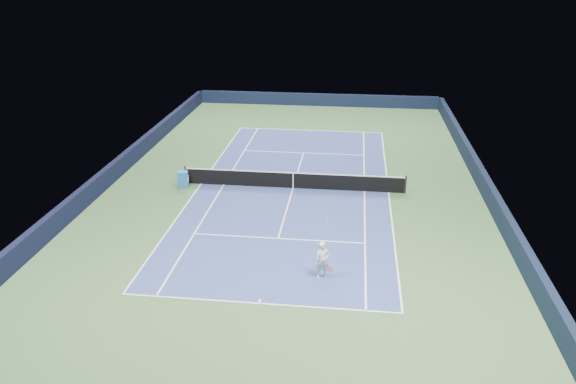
# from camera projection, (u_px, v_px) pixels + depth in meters

# --- Properties ---
(ground) EXTENTS (40.00, 40.00, 0.00)m
(ground) POSITION_uv_depth(u_px,v_px,m) (293.00, 188.00, 32.59)
(ground) COLOR #33542E
(ground) RESTS_ON ground
(wall_far) EXTENTS (22.00, 0.35, 1.10)m
(wall_far) POSITION_uv_depth(u_px,v_px,m) (318.00, 100.00, 50.54)
(wall_far) COLOR black
(wall_far) RESTS_ON ground
(wall_right) EXTENTS (0.35, 40.00, 1.10)m
(wall_right) POSITION_uv_depth(u_px,v_px,m) (486.00, 188.00, 31.18)
(wall_right) COLOR black
(wall_right) RESTS_ON ground
(wall_left) EXTENTS (0.35, 40.00, 1.10)m
(wall_left) POSITION_uv_depth(u_px,v_px,m) (114.00, 171.00, 33.57)
(wall_left) COLOR black
(wall_left) RESTS_ON ground
(court_surface) EXTENTS (10.97, 23.77, 0.01)m
(court_surface) POSITION_uv_depth(u_px,v_px,m) (293.00, 188.00, 32.59)
(court_surface) COLOR navy
(court_surface) RESTS_ON ground
(baseline_far) EXTENTS (10.97, 0.08, 0.00)m
(baseline_far) POSITION_uv_depth(u_px,v_px,m) (310.00, 130.00, 43.47)
(baseline_far) COLOR white
(baseline_far) RESTS_ON ground
(baseline_near) EXTENTS (10.97, 0.08, 0.00)m
(baseline_near) POSITION_uv_depth(u_px,v_px,m) (259.00, 303.00, 21.70)
(baseline_near) COLOR white
(baseline_near) RESTS_ON ground
(sideline_doubles_right) EXTENTS (0.08, 23.77, 0.00)m
(sideline_doubles_right) POSITION_uv_depth(u_px,v_px,m) (389.00, 192.00, 31.98)
(sideline_doubles_right) COLOR white
(sideline_doubles_right) RESTS_ON ground
(sideline_doubles_left) EXTENTS (0.08, 23.77, 0.00)m
(sideline_doubles_left) POSITION_uv_depth(u_px,v_px,m) (201.00, 184.00, 33.19)
(sideline_doubles_left) COLOR white
(sideline_doubles_left) RESTS_ON ground
(sideline_singles_right) EXTENTS (0.08, 23.77, 0.00)m
(sideline_singles_right) POSITION_uv_depth(u_px,v_px,m) (364.00, 191.00, 32.13)
(sideline_singles_right) COLOR white
(sideline_singles_right) RESTS_ON ground
(sideline_singles_left) EXTENTS (0.08, 23.77, 0.00)m
(sideline_singles_left) POSITION_uv_depth(u_px,v_px,m) (224.00, 185.00, 33.04)
(sideline_singles_left) COLOR white
(sideline_singles_left) RESTS_ON ground
(service_line_far) EXTENTS (8.23, 0.08, 0.00)m
(service_line_far) POSITION_uv_depth(u_px,v_px,m) (303.00, 153.00, 38.45)
(service_line_far) COLOR white
(service_line_far) RESTS_ON ground
(service_line_near) EXTENTS (8.23, 0.08, 0.00)m
(service_line_near) POSITION_uv_depth(u_px,v_px,m) (278.00, 238.00, 26.73)
(service_line_near) COLOR white
(service_line_near) RESTS_ON ground
(center_service_line) EXTENTS (0.08, 12.80, 0.00)m
(center_service_line) POSITION_uv_depth(u_px,v_px,m) (293.00, 188.00, 32.59)
(center_service_line) COLOR white
(center_service_line) RESTS_ON ground
(center_mark_far) EXTENTS (0.08, 0.30, 0.00)m
(center_mark_far) POSITION_uv_depth(u_px,v_px,m) (310.00, 131.00, 43.34)
(center_mark_far) COLOR white
(center_mark_far) RESTS_ON ground
(center_mark_near) EXTENTS (0.08, 0.30, 0.00)m
(center_mark_near) POSITION_uv_depth(u_px,v_px,m) (260.00, 301.00, 21.84)
(center_mark_near) COLOR white
(center_mark_near) RESTS_ON ground
(tennis_net) EXTENTS (12.90, 0.10, 1.07)m
(tennis_net) POSITION_uv_depth(u_px,v_px,m) (293.00, 180.00, 32.40)
(tennis_net) COLOR black
(tennis_net) RESTS_ON ground
(sponsor_cube) EXTENTS (0.65, 0.60, 0.94)m
(sponsor_cube) POSITION_uv_depth(u_px,v_px,m) (183.00, 179.00, 32.61)
(sponsor_cube) COLOR blue
(sponsor_cube) RESTS_ON ground
(tennis_player) EXTENTS (0.81, 1.31, 2.25)m
(tennis_player) POSITION_uv_depth(u_px,v_px,m) (323.00, 260.00, 23.17)
(tennis_player) COLOR silver
(tennis_player) RESTS_ON ground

